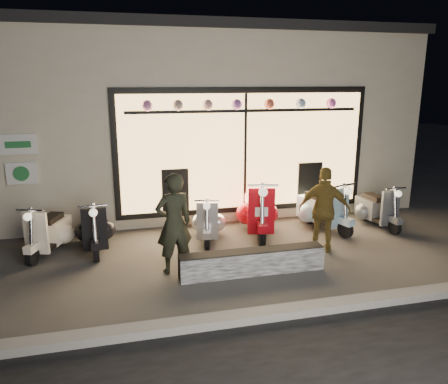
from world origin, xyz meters
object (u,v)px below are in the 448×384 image
at_px(graffiti_barrier, 252,262).
at_px(scooter_red, 258,210).
at_px(man, 174,223).
at_px(woman, 324,210).
at_px(scooter_silver, 208,220).

distance_m(graffiti_barrier, scooter_red, 2.04).
xyz_separation_m(graffiti_barrier, man, (-1.19, 0.39, 0.62)).
height_order(graffiti_barrier, scooter_red, scooter_red).
bearing_deg(woman, scooter_red, -29.60).
distance_m(scooter_silver, scooter_red, 1.05).
bearing_deg(graffiti_barrier, woman, 21.97).
xyz_separation_m(scooter_red, woman, (0.81, -1.28, 0.32)).
height_order(graffiti_barrier, woman, woman).
distance_m(graffiti_barrier, man, 1.39).
height_order(graffiti_barrier, scooter_silver, scooter_silver).
bearing_deg(scooter_silver, scooter_red, 18.83).
distance_m(graffiti_barrier, woman, 1.74).
xyz_separation_m(man, woman, (2.71, 0.23, -0.04)).
distance_m(graffiti_barrier, scooter_silver, 1.85).
bearing_deg(woman, man, 32.95).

